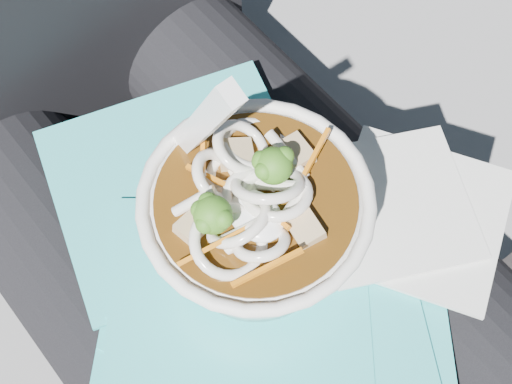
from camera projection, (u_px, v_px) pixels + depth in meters
stone_ledge at (183, 279)px, 0.91m from camera, size 1.02×0.54×0.46m
lap at (258, 289)px, 0.59m from camera, size 0.33×0.48×0.14m
person_body at (188, 199)px, 0.60m from camera, size 0.34×0.94×1.00m
plastic_bag at (261, 287)px, 0.51m from camera, size 0.31×0.42×0.02m
napkins at (409, 212)px, 0.52m from camera, size 0.17×0.18×0.01m
udon_bowl at (255, 219)px, 0.47m from camera, size 0.18×0.18×0.20m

